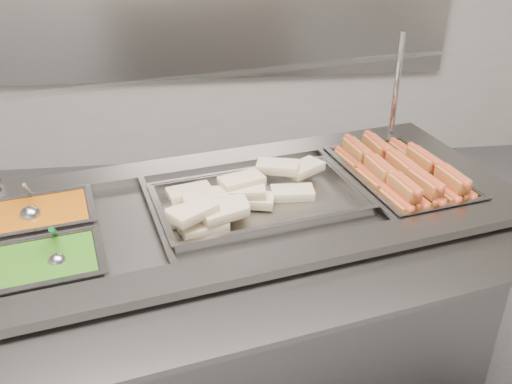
{
  "coord_description": "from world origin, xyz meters",
  "views": [
    {
      "loc": [
        -0.13,
        -1.09,
        1.71
      ],
      "look_at": [
        0.05,
        0.48,
        0.84
      ],
      "focal_mm": 40.0,
      "sensor_mm": 36.0,
      "label": 1
    }
  ],
  "objects": [
    {
      "name": "pan_hotdogs",
      "position": [
        0.57,
        0.59,
        0.79
      ],
      "size": [
        0.42,
        0.56,
        0.09
      ],
      "color": "gray",
      "rests_on": "steam_counter"
    },
    {
      "name": "serving_spoon",
      "position": [
        -0.51,
        0.2,
        0.83
      ],
      "size": [
        0.06,
        0.16,
        0.13
      ],
      "color": "#B9BABE",
      "rests_on": "pan_peas"
    },
    {
      "name": "pan_wraps",
      "position": [
        0.06,
        0.48,
        0.8
      ],
      "size": [
        0.69,
        0.5,
        0.06
      ],
      "color": "gray",
      "rests_on": "steam_counter"
    },
    {
      "name": "hotdogs_in_buns",
      "position": [
        0.57,
        0.59,
        0.83
      ],
      "size": [
        0.38,
        0.52,
        0.11
      ],
      "color": "#A14E21",
      "rests_on": "pan_hotdogs"
    },
    {
      "name": "ladle",
      "position": [
        -0.63,
        0.44,
        0.83
      ],
      "size": [
        0.07,
        0.17,
        0.14
      ],
      "color": "#B9BABE",
      "rests_on": "pan_beans"
    },
    {
      "name": "pan_beans",
      "position": [
        -0.6,
        0.46,
        0.79
      ],
      "size": [
        0.32,
        0.28,
        0.09
      ],
      "color": "gray",
      "rests_on": "steam_counter"
    },
    {
      "name": "tray_rail",
      "position": [
        0.11,
        0.01,
        0.78
      ],
      "size": [
        1.66,
        0.69,
        0.05
      ],
      "color": "gray",
      "rests_on": "steam_counter"
    },
    {
      "name": "pan_peas",
      "position": [
        -0.54,
        0.2,
        0.79
      ],
      "size": [
        0.32,
        0.28,
        0.09
      ],
      "color": "gray",
      "rests_on": "steam_counter"
    },
    {
      "name": "sneeze_guard",
      "position": [
        -0.04,
        0.66,
        1.16
      ],
      "size": [
        1.54,
        0.6,
        0.4
      ],
      "color": "silver",
      "rests_on": "steam_counter"
    },
    {
      "name": "tortilla_wraps",
      "position": [
        -0.03,
        0.46,
        0.84
      ],
      "size": [
        0.55,
        0.44,
        0.09
      ],
      "color": "beige",
      "rests_on": "pan_wraps"
    },
    {
      "name": "steam_counter",
      "position": [
        0.01,
        0.46,
        0.41
      ],
      "size": [
        1.85,
        1.13,
        0.83
      ],
      "color": "gray",
      "rests_on": "ground"
    }
  ]
}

